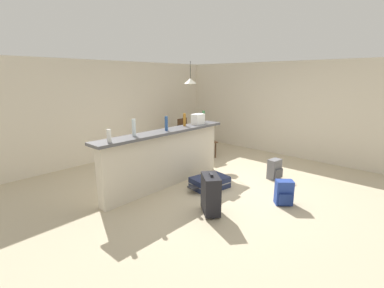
{
  "coord_description": "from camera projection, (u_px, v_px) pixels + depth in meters",
  "views": [
    {
      "loc": [
        -4.04,
        -3.27,
        2.1
      ],
      "look_at": [
        -0.13,
        0.32,
        0.79
      ],
      "focal_mm": 25.42,
      "sensor_mm": 36.0,
      "label": 1
    }
  ],
  "objects": [
    {
      "name": "dining_chair_near_partition",
      "position": [
        205.0,
        138.0,
        7.22
      ],
      "size": [
        0.46,
        0.46,
        0.93
      ],
      "color": "#4C331E",
      "rests_on": "ground_plane"
    },
    {
      "name": "backpack_blue",
      "position": [
        284.0,
        193.0,
        4.57
      ],
      "size": [
        0.34,
        0.34,
        0.42
      ],
      "color": "#233D93",
      "rests_on": "ground_plane"
    },
    {
      "name": "bottle_white",
      "position": [
        109.0,
        136.0,
        4.19
      ],
      "size": [
        0.07,
        0.07,
        0.2
      ],
      "primitive_type": "cylinder",
      "color": "silver",
      "rests_on": "bar_countertop"
    },
    {
      "name": "bottle_amber",
      "position": [
        185.0,
        120.0,
        5.58
      ],
      "size": [
        0.06,
        0.06,
        0.26
      ],
      "primitive_type": "cylinder",
      "color": "#9E661E",
      "rests_on": "bar_countertop"
    },
    {
      "name": "dining_table",
      "position": [
        192.0,
        130.0,
        7.61
      ],
      "size": [
        1.1,
        0.8,
        0.74
      ],
      "color": "brown",
      "rests_on": "ground_plane"
    },
    {
      "name": "grocery_bag",
      "position": [
        198.0,
        119.0,
        5.81
      ],
      "size": [
        0.26,
        0.18,
        0.22
      ],
      "primitive_type": "cube",
      "color": "silver",
      "rests_on": "bar_countertop"
    },
    {
      "name": "bottle_blue",
      "position": [
        166.0,
        123.0,
        5.11
      ],
      "size": [
        0.06,
        0.06,
        0.27
      ],
      "primitive_type": "cylinder",
      "color": "#284C89",
      "rests_on": "bar_countertop"
    },
    {
      "name": "bar_countertop",
      "position": [
        165.0,
        132.0,
        5.14
      ],
      "size": [
        2.96,
        0.4,
        0.05
      ],
      "primitive_type": "cube",
      "color": "#4C4C51",
      "rests_on": "partition_half_wall"
    },
    {
      "name": "dining_chair_far_side",
      "position": [
        180.0,
        132.0,
        8.04
      ],
      "size": [
        0.44,
        0.44,
        0.93
      ],
      "color": "#4C331E",
      "rests_on": "ground_plane"
    },
    {
      "name": "partition_half_wall",
      "position": [
        166.0,
        160.0,
        5.27
      ],
      "size": [
        2.8,
        0.2,
        1.06
      ],
      "primitive_type": "cube",
      "color": "beige",
      "rests_on": "ground_plane"
    },
    {
      "name": "wall_back",
      "position": [
        120.0,
        110.0,
        7.24
      ],
      "size": [
        6.6,
        0.1,
        2.5
      ],
      "primitive_type": "cube",
      "color": "beige",
      "rests_on": "ground_plane"
    },
    {
      "name": "ground_plane",
      "position": [
        208.0,
        184.0,
        5.54
      ],
      "size": [
        13.0,
        13.0,
        0.05
      ],
      "primitive_type": "cube",
      "color": "#BCAD8E"
    },
    {
      "name": "pendant_lamp",
      "position": [
        190.0,
        81.0,
        7.22
      ],
      "size": [
        0.34,
        0.34,
        0.62
      ],
      "color": "black"
    },
    {
      "name": "suitcase_upright_black",
      "position": [
        211.0,
        194.0,
        4.23
      ],
      "size": [
        0.47,
        0.49,
        0.67
      ],
      "color": "black",
      "rests_on": "ground_plane"
    },
    {
      "name": "bottle_green",
      "position": [
        203.0,
        117.0,
        6.0
      ],
      "size": [
        0.06,
        0.06,
        0.26
      ],
      "primitive_type": "cylinder",
      "color": "#2D6B38",
      "rests_on": "bar_countertop"
    },
    {
      "name": "suitcase_flat_navy",
      "position": [
        210.0,
        182.0,
        5.27
      ],
      "size": [
        0.87,
        0.61,
        0.22
      ],
      "color": "#1E284C",
      "rests_on": "ground_plane"
    },
    {
      "name": "bottle_clear",
      "position": [
        134.0,
        128.0,
        4.63
      ],
      "size": [
        0.07,
        0.07,
        0.29
      ],
      "primitive_type": "cylinder",
      "color": "silver",
      "rests_on": "bar_countertop"
    },
    {
      "name": "wall_right",
      "position": [
        269.0,
        108.0,
        7.62
      ],
      "size": [
        0.1,
        6.0,
        2.5
      ],
      "primitive_type": "cube",
      "color": "beige",
      "rests_on": "ground_plane"
    },
    {
      "name": "backpack_grey",
      "position": [
        275.0,
        169.0,
        5.73
      ],
      "size": [
        0.3,
        0.28,
        0.42
      ],
      "color": "slate",
      "rests_on": "ground_plane"
    }
  ]
}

